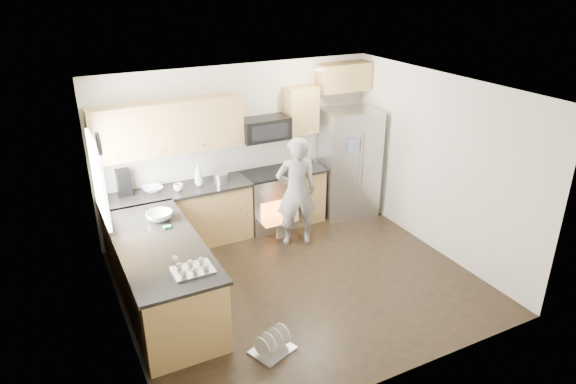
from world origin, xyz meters
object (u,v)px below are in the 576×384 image
stove_range (268,187)px  dish_rack (272,346)px  person (296,192)px  refrigerator (349,163)px

stove_range → dish_rack: (-1.26, -2.78, -0.60)m
dish_rack → person: bearing=56.2°
stove_range → person: 0.73m
stove_range → dish_rack: 3.11m
person → dish_rack: (-1.39, -2.08, -0.77)m
stove_range → person: stove_range is taller
stove_range → person: bearing=-79.4°
refrigerator → dish_rack: 3.84m
refrigerator → dish_rack: size_ratio=3.37×
person → refrigerator: bearing=-141.8°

